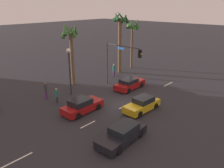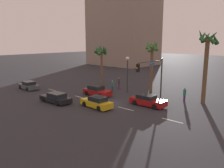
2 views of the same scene
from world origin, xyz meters
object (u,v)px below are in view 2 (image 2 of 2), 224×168
at_px(car_3, 97,102).
at_px(palm_tree_0, 207,52).
at_px(car_4, 28,86).
at_px(streetlamp, 127,67).
at_px(pedestrian_0, 185,94).
at_px(pedestrian_1, 119,83).
at_px(palm_tree_1, 101,54).
at_px(palm_tree_2, 152,54).
at_px(traffic_signal, 153,73).
at_px(car_2, 97,91).
at_px(car_0, 56,98).
at_px(car_1, 148,101).
at_px(pedestrian_2, 112,85).
at_px(building_2, 124,26).

height_order(car_3, palm_tree_0, palm_tree_0).
relative_size(car_4, streetlamp, 0.73).
relative_size(car_4, pedestrian_0, 2.12).
height_order(pedestrian_1, palm_tree_1, palm_tree_1).
distance_m(car_4, palm_tree_2, 21.04).
bearing_deg(car_4, car_3, 1.18).
distance_m(car_3, pedestrian_0, 11.99).
relative_size(traffic_signal, palm_tree_1, 0.79).
relative_size(car_3, palm_tree_1, 0.59).
distance_m(car_2, pedestrian_1, 5.72).
bearing_deg(pedestrian_1, pedestrian_0, -0.58).
height_order(car_0, palm_tree_2, palm_tree_2).
xyz_separation_m(car_3, pedestrian_0, (6.74, 9.91, 0.37)).
relative_size(car_2, car_4, 1.08).
height_order(car_1, car_3, car_3).
xyz_separation_m(traffic_signal, pedestrian_2, (-8.57, 1.61, -3.05)).
xyz_separation_m(palm_tree_1, building_2, (-19.56, 30.67, 7.17)).
bearing_deg(pedestrian_1, car_4, -137.17).
bearing_deg(traffic_signal, car_0, -137.87).
distance_m(pedestrian_2, building_2, 43.47).
distance_m(pedestrian_1, pedestrian_2, 1.86).
height_order(pedestrian_1, palm_tree_2, palm_tree_2).
distance_m(pedestrian_0, palm_tree_1, 17.54).
bearing_deg(traffic_signal, building_2, 133.62).
xyz_separation_m(streetlamp, palm_tree_0, (11.21, 1.76, 2.63)).
xyz_separation_m(pedestrian_2, building_2, (-24.94, 33.54, 11.94)).
bearing_deg(palm_tree_0, traffic_signal, -141.82).
bearing_deg(car_1, pedestrian_0, 62.74).
distance_m(car_1, palm_tree_0, 9.58).
distance_m(car_2, palm_tree_1, 10.16).
xyz_separation_m(car_1, car_3, (-4.16, -4.90, 0.01)).
xyz_separation_m(car_0, pedestrian_0, (12.41, 11.92, 0.41)).
relative_size(car_1, palm_tree_1, 0.62).
distance_m(car_3, palm_tree_1, 15.81).
height_order(car_4, palm_tree_1, palm_tree_1).
bearing_deg(palm_tree_0, pedestrian_0, -162.30).
relative_size(car_0, car_4, 1.16).
xyz_separation_m(car_2, traffic_signal, (8.21, 2.23, 3.28)).
bearing_deg(palm_tree_2, building_2, 134.96).
xyz_separation_m(car_0, streetlamp, (3.44, 10.88, 3.39)).
height_order(car_1, pedestrian_1, pedestrian_1).
xyz_separation_m(car_1, pedestrian_2, (-8.90, 3.28, 0.26)).
relative_size(car_1, car_4, 1.12).
bearing_deg(car_3, traffic_signal, 59.79).
height_order(pedestrian_0, pedestrian_1, pedestrian_0).
xyz_separation_m(car_4, traffic_signal, (19.91, 6.90, 3.32)).
distance_m(car_1, pedestrian_2, 9.49).
xyz_separation_m(pedestrian_1, palm_tree_1, (-5.20, 1.03, 4.63)).
height_order(car_0, palm_tree_0, palm_tree_0).
height_order(traffic_signal, building_2, building_2).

